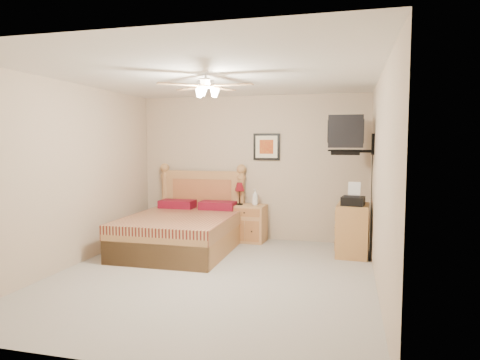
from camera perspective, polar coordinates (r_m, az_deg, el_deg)
The scene contains 17 objects.
floor at distance 5.57m, azimuth -3.75°, elevation -12.69°, with size 4.50×4.50×0.00m, color #9E988F.
ceiling at distance 5.37m, azimuth -3.91°, elevation 13.65°, with size 4.00×4.50×0.04m, color white.
wall_back at distance 7.49m, azimuth 1.55°, elevation 1.62°, with size 4.00×0.04×2.50m, color tan.
wall_front at distance 3.28m, azimuth -16.21°, elevation -2.94°, with size 4.00×0.04×2.50m, color tan.
wall_left at distance 6.24m, azimuth -21.54°, elevation 0.60°, with size 0.04×4.50×2.50m, color tan.
wall_right at distance 5.07m, azimuth 18.17°, elevation -0.24°, with size 0.04×4.50×2.50m, color tan.
bed at distance 6.74m, azimuth -7.88°, elevation -3.84°, with size 1.56×2.04×1.32m, color tan, non-canonical shape.
nightstand at distance 7.37m, azimuth 1.10°, elevation -5.76°, with size 0.58×0.44×0.63m, color tan.
table_lamp at distance 7.34m, azimuth -0.06°, elevation -1.83°, with size 0.20×0.20×0.38m, color #63050D, non-canonical shape.
lotion_bottle at distance 7.28m, azimuth 2.03°, elevation -2.32°, with size 0.10×0.10×0.27m, color white.
framed_picture at distance 7.40m, azimuth 3.57°, elevation 4.44°, with size 0.46×0.04×0.46m, color black.
dresser at distance 6.66m, azimuth 14.79°, elevation -6.45°, with size 0.46×0.66×0.77m, color #AD7A3D.
fax_machine at distance 6.48m, azimuth 14.85°, elevation -1.81°, with size 0.32×0.34×0.34m, color black, non-canonical shape.
magazine_lower at distance 6.80m, azimuth 14.43°, elevation -2.80°, with size 0.20×0.27×0.03m, color #BAB195.
magazine_upper at distance 6.81m, azimuth 14.67°, elevation -2.61°, with size 0.18×0.25×0.02m, color gray.
wall_tv at distance 6.38m, azimuth 15.27°, elevation 5.89°, with size 0.56×0.46×0.58m, color black, non-canonical shape.
ceiling_fan at distance 5.16m, azimuth -4.61°, elevation 12.43°, with size 1.14×1.14×0.28m, color white, non-canonical shape.
Camera 1 is at (1.66, -5.04, 1.69)m, focal length 32.00 mm.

